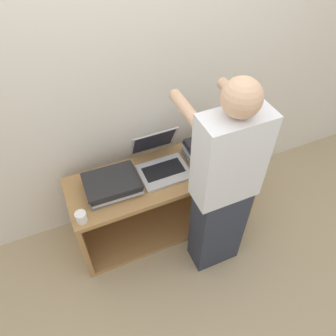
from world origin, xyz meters
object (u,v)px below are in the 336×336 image
laptop_open (160,162)px  person (223,189)px  laptop_stack_right (211,152)px  mug (81,217)px

laptop_open → person: size_ratio=0.25×
laptop_stack_right → mug: laptop_stack_right is taller
person → mug: bearing=164.6°
laptop_open → laptop_stack_right: size_ratio=1.05×
mug → laptop_stack_right: bearing=9.7°
laptop_stack_right → person: size_ratio=0.24×
laptop_stack_right → mug: 1.04m
person → mug: 0.91m
laptop_stack_right → person: 0.45m
person → laptop_open: bearing=115.7°
laptop_stack_right → person: (-0.15, -0.41, 0.09)m
person → mug: person is taller
laptop_open → mug: laptop_open is taller
laptop_stack_right → laptop_open: bearing=170.4°
laptop_open → laptop_stack_right: bearing=-9.6°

